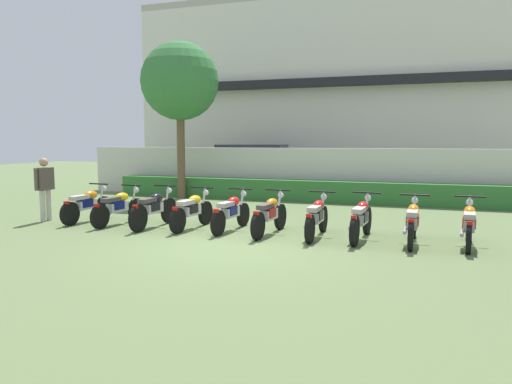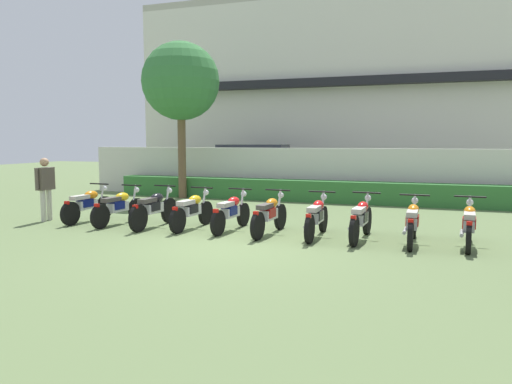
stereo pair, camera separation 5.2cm
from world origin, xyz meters
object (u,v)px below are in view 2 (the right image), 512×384
object	(u,v)px
motorcycle_in_row_3	(192,210)
motorcycle_in_row_4	(231,212)
parked_car	(257,168)
motorcycle_in_row_0	(88,204)
motorcycle_in_row_1	(119,207)
motorcycle_in_row_8	(412,222)
motorcycle_in_row_9	(469,224)
motorcycle_in_row_5	(269,214)
inspector_person	(45,184)
tree_near_inspector	(181,82)
motorcycle_in_row_6	(317,217)
motorcycle_in_row_7	(361,219)
motorcycle_in_row_2	(154,208)

from	to	relation	value
motorcycle_in_row_3	motorcycle_in_row_4	xyz separation A→B (m)	(0.96, 0.07, -0.00)
parked_car	motorcycle_in_row_3	xyz separation A→B (m)	(1.32, -8.65, -0.50)
motorcycle_in_row_0	motorcycle_in_row_1	size ratio (longest dim) A/B	0.95
motorcycle_in_row_8	motorcycle_in_row_9	world-z (taller)	motorcycle_in_row_8
motorcycle_in_row_5	inspector_person	distance (m)	5.99
tree_near_inspector	motorcycle_in_row_5	world-z (taller)	tree_near_inspector
motorcycle_in_row_4	motorcycle_in_row_6	world-z (taller)	motorcycle_in_row_6
parked_car	inspector_person	bearing A→B (deg)	-110.51
motorcycle_in_row_8	motorcycle_in_row_5	bearing A→B (deg)	91.27
motorcycle_in_row_5	motorcycle_in_row_7	size ratio (longest dim) A/B	0.99
parked_car	motorcycle_in_row_0	distance (m)	8.78
motorcycle_in_row_6	motorcycle_in_row_9	world-z (taller)	same
motorcycle_in_row_0	motorcycle_in_row_7	bearing A→B (deg)	-86.07
motorcycle_in_row_1	inspector_person	bearing A→B (deg)	100.32
parked_car	motorcycle_in_row_3	distance (m)	8.76
motorcycle_in_row_5	motorcycle_in_row_7	bearing A→B (deg)	-84.11
motorcycle_in_row_7	motorcycle_in_row_1	bearing A→B (deg)	94.96
motorcycle_in_row_1	motorcycle_in_row_3	world-z (taller)	motorcycle_in_row_3
motorcycle_in_row_1	motorcycle_in_row_2	distance (m)	1.04
motorcycle_in_row_1	motorcycle_in_row_7	distance (m)	5.88
parked_car	inspector_person	xyz separation A→B (m)	(-2.72, -8.86, 0.02)
motorcycle_in_row_5	motorcycle_in_row_7	xyz separation A→B (m)	(1.98, 0.04, 0.00)
tree_near_inspector	motorcycle_in_row_2	xyz separation A→B (m)	(2.07, -5.43, -3.64)
motorcycle_in_row_5	motorcycle_in_row_0	bearing A→B (deg)	93.89
motorcycle_in_row_3	motorcycle_in_row_8	xyz separation A→B (m)	(4.91, -0.10, 0.01)
motorcycle_in_row_4	motorcycle_in_row_5	distance (m)	0.97
motorcycle_in_row_6	motorcycle_in_row_7	size ratio (longest dim) A/B	0.97
motorcycle_in_row_2	inspector_person	xyz separation A→B (m)	(-3.10, -0.10, 0.50)
motorcycle_in_row_0	motorcycle_in_row_1	distance (m)	0.97
parked_car	motorcycle_in_row_7	size ratio (longest dim) A/B	2.36
motorcycle_in_row_1	motorcycle_in_row_3	bearing A→B (deg)	-83.55
inspector_person	motorcycle_in_row_5	bearing A→B (deg)	1.47
motorcycle_in_row_0	motorcycle_in_row_6	xyz separation A→B (m)	(5.92, -0.07, 0.00)
motorcycle_in_row_5	motorcycle_in_row_7	world-z (taller)	motorcycle_in_row_7
tree_near_inspector	motorcycle_in_row_8	bearing A→B (deg)	-34.36
motorcycle_in_row_1	motorcycle_in_row_4	size ratio (longest dim) A/B	1.02
parked_car	motorcycle_in_row_9	distance (m)	11.32
motorcycle_in_row_1	motorcycle_in_row_7	size ratio (longest dim) A/B	0.98
motorcycle_in_row_0	tree_near_inspector	bearing A→B (deg)	5.04
parked_car	motorcycle_in_row_2	bearing A→B (deg)	-90.96
motorcycle_in_row_0	motorcycle_in_row_1	world-z (taller)	motorcycle_in_row_0
parked_car	motorcycle_in_row_8	bearing A→B (deg)	-57.93
inspector_person	motorcycle_in_row_1	bearing A→B (deg)	4.84
motorcycle_in_row_7	tree_near_inspector	bearing A→B (deg)	57.12
tree_near_inspector	motorcycle_in_row_9	bearing A→B (deg)	-30.70
motorcycle_in_row_3	inspector_person	xyz separation A→B (m)	(-4.04, -0.21, 0.51)
motorcycle_in_row_1	motorcycle_in_row_8	distance (m)	6.90
motorcycle_in_row_2	motorcycle_in_row_8	distance (m)	5.86
tree_near_inspector	motorcycle_in_row_8	world-z (taller)	tree_near_inspector
motorcycle_in_row_0	motorcycle_in_row_2	world-z (taller)	motorcycle_in_row_2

